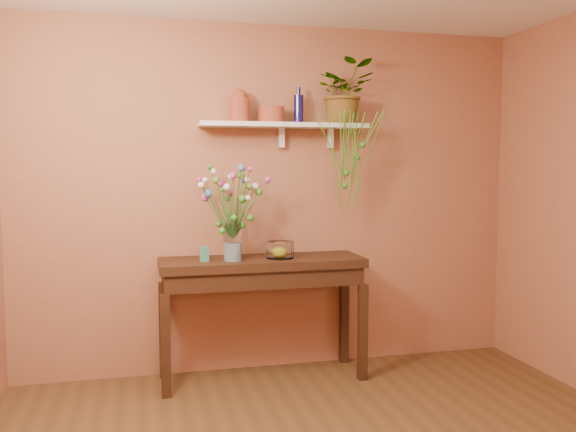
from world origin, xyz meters
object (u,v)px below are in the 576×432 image
at_px(bouquet, 231,194).
at_px(glass_vase, 233,245).
at_px(sideboard, 262,276).
at_px(terracotta_jug, 239,106).
at_px(spider_plant, 344,92).
at_px(glass_bowl, 280,250).
at_px(blue_bottle, 299,108).

bearing_deg(bouquet, glass_vase, 29.41).
distance_m(sideboard, terracotta_jug, 1.28).
height_order(sideboard, glass_vase, glass_vase).
bearing_deg(glass_vase, spider_plant, 12.08).
height_order(terracotta_jug, glass_vase, terracotta_jug).
relative_size(terracotta_jug, bouquet, 0.45).
height_order(glass_vase, glass_bowl, glass_vase).
relative_size(spider_plant, bouquet, 0.90).
height_order(terracotta_jug, glass_bowl, terracotta_jug).
bearing_deg(spider_plant, glass_vase, -167.92).
distance_m(blue_bottle, glass_bowl, 1.10).
relative_size(sideboard, glass_vase, 5.49).
xyz_separation_m(sideboard, terracotta_jug, (-0.14, 0.13, 1.27)).
height_order(sideboard, terracotta_jug, terracotta_jug).
height_order(bouquet, glass_bowl, bouquet).
height_order(terracotta_jug, blue_bottle, blue_bottle).
relative_size(sideboard, terracotta_jug, 6.19).
xyz_separation_m(blue_bottle, spider_plant, (0.37, -0.01, 0.13)).
distance_m(glass_vase, glass_bowl, 0.37).
xyz_separation_m(sideboard, glass_bowl, (0.13, -0.03, 0.19)).
relative_size(terracotta_jug, glass_vase, 0.89).
xyz_separation_m(terracotta_jug, glass_vase, (-0.09, -0.19, -1.02)).
xyz_separation_m(glass_vase, glass_bowl, (0.36, 0.03, -0.06)).
xyz_separation_m(terracotta_jug, bouquet, (-0.10, -0.20, -0.65)).
height_order(spider_plant, bouquet, spider_plant).
relative_size(blue_bottle, spider_plant, 0.57).
xyz_separation_m(spider_plant, glass_vase, (-0.92, -0.20, -1.14)).
xyz_separation_m(blue_bottle, bouquet, (-0.56, -0.21, -0.64)).
distance_m(blue_bottle, spider_plant, 0.39).
bearing_deg(glass_vase, sideboard, 14.57).
xyz_separation_m(sideboard, blue_bottle, (0.32, 0.14, 1.26)).
xyz_separation_m(terracotta_jug, glass_bowl, (0.27, -0.16, -1.08)).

